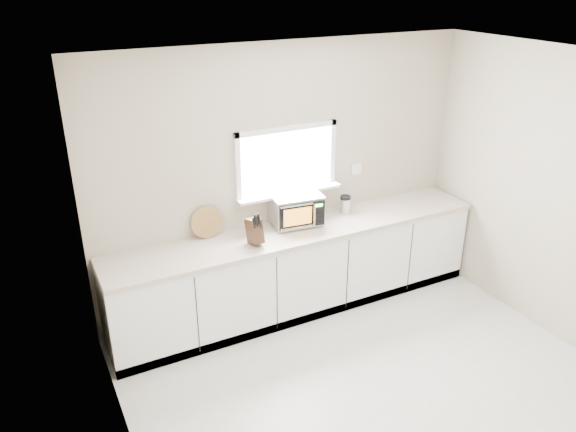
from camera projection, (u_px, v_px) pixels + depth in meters
ground at (397, 409)px, 4.58m from camera, size 4.00×4.00×0.00m
back_wall at (286, 178)px, 5.65m from camera, size 4.00×0.17×2.70m
cabinets at (299, 271)px, 5.78m from camera, size 3.92×0.60×0.88m
countertop at (300, 231)px, 5.59m from camera, size 3.92×0.64×0.04m
microwave at (295, 208)px, 5.63m from camera, size 0.53×0.46×0.32m
knife_block at (255, 230)px, 5.23m from camera, size 0.12×0.23×0.32m
cutting_board at (207, 222)px, 5.35m from camera, size 0.31×0.08×0.31m
coffee_grinder at (345, 204)px, 5.90m from camera, size 0.12×0.12×0.20m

